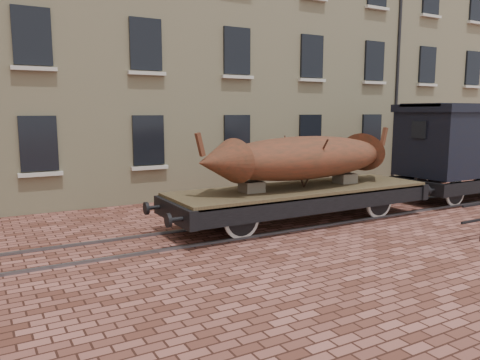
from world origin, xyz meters
TOP-DOWN VIEW (x-y plane):
  - ground at (0.00, 0.00)m, footprint 90.00×90.00m
  - warehouse_cream at (3.00, 9.99)m, footprint 40.00×10.19m
  - rail_track at (0.00, 0.00)m, footprint 30.00×1.52m
  - flatcar_wagon at (0.32, 0.00)m, footprint 8.75×2.37m
  - iron_boat at (0.42, 0.00)m, footprint 6.99×2.33m
  - goods_van at (8.05, 0.00)m, footprint 6.66×2.43m

SIDE VIEW (x-z plane):
  - ground at x=0.00m, z-range 0.00..0.00m
  - rail_track at x=0.00m, z-range 0.00..0.06m
  - flatcar_wagon at x=0.32m, z-range 0.16..1.48m
  - iron_boat at x=0.42m, z-range 1.05..2.71m
  - goods_van at x=8.05m, z-range 0.44..3.88m
  - warehouse_cream at x=3.00m, z-range 0.00..14.00m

